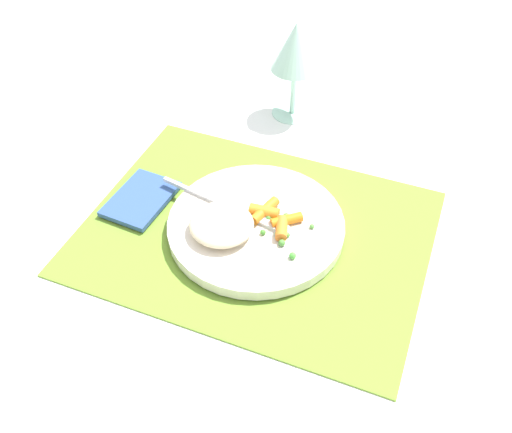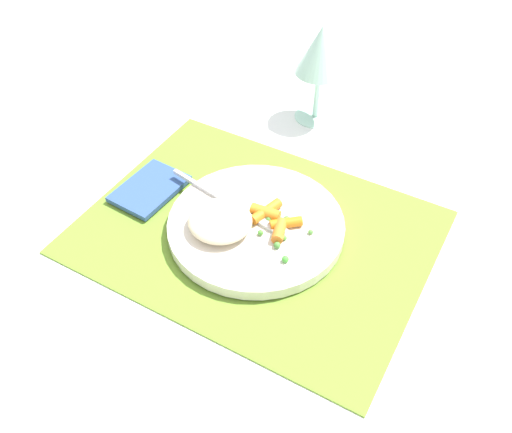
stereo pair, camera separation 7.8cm
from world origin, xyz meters
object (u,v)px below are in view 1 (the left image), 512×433
Objects in this scene: wine_glass at (295,49)px; fork at (235,210)px; napkin at (141,199)px; plate at (256,226)px; carrot_portion at (273,217)px; rice_mound at (222,224)px.

fork is at bearing -87.04° from wine_glass.
wine_glass is 0.36m from napkin.
plate is at bearing -80.48° from wine_glass.
carrot_portion reaches higher than plate.
fork is 1.91× the size of napkin.
plate is at bearing 43.91° from rice_mound.
plate is at bearing -154.45° from carrot_portion.
napkin is at bearing 169.37° from rice_mound.
plate is at bearing 2.46° from napkin.
plate is 1.45× the size of wine_glass.
plate is 2.27× the size of napkin.
carrot_portion reaches higher than napkin.
fork is (-0.04, 0.01, 0.01)m from plate.
napkin is at bearing -113.06° from wine_glass.
rice_mound is 0.52× the size of wine_glass.
rice_mound reaches higher than fork.
fork is at bearing 5.62° from napkin.
wine_glass is at bearing 99.52° from plate.
fork is at bearing -176.30° from carrot_portion.
wine_glass reaches higher than fork.
plate is 0.03m from carrot_portion.
plate is 1.18× the size of fork.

